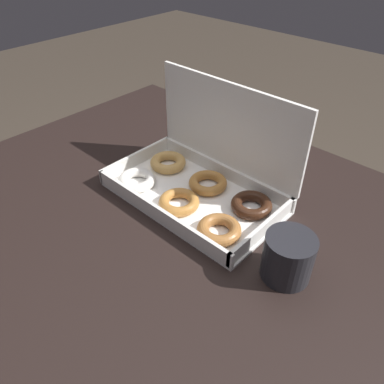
{
  "coord_description": "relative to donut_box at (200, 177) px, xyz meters",
  "views": [
    {
      "loc": [
        0.45,
        -0.43,
        1.29
      ],
      "look_at": [
        -0.0,
        0.05,
        0.78
      ],
      "focal_mm": 35.0,
      "sensor_mm": 36.0,
      "label": 1
    }
  ],
  "objects": [
    {
      "name": "ground_plane",
      "position": [
        0.0,
        -0.08,
        -0.81
      ],
      "size": [
        8.0,
        8.0,
        0.0
      ],
      "primitive_type": "plane",
      "color": "#42382D"
    },
    {
      "name": "donut_box",
      "position": [
        0.0,
        0.0,
        0.0
      ],
      "size": [
        0.39,
        0.23,
        0.24
      ],
      "color": "white",
      "rests_on": "dining_table"
    },
    {
      "name": "dining_table",
      "position": [
        0.0,
        -0.08,
        -0.15
      ],
      "size": [
        1.15,
        0.9,
        0.76
      ],
      "color": "black",
      "rests_on": "ground_plane"
    },
    {
      "name": "coffee_mug",
      "position": [
        0.27,
        -0.08,
        0.0
      ],
      "size": [
        0.09,
        0.09,
        0.09
      ],
      "color": "#232328",
      "rests_on": "dining_table"
    }
  ]
}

